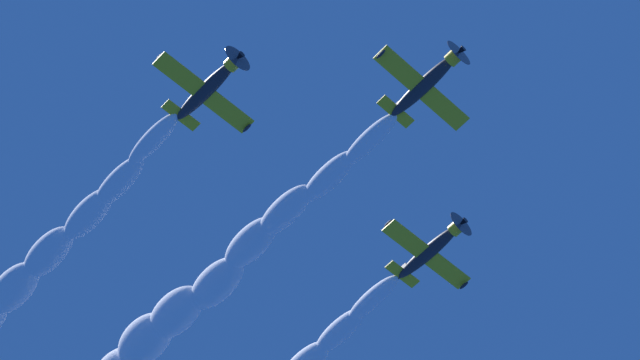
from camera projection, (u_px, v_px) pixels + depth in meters
name	position (u px, v px, depth m)	size (l,w,h in m)	color
airplane_lead	(426.00, 83.00, 88.57)	(8.23, 7.37, 2.32)	#232328
airplane_left_wingman	(431.00, 250.00, 95.38)	(8.23, 7.38, 2.34)	#232328
airplane_right_wingman	(208.00, 88.00, 88.50)	(8.23, 7.37, 2.61)	#232328
smoke_trail_lead	(142.00, 349.00, 100.82)	(13.84, 42.31, 4.61)	white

